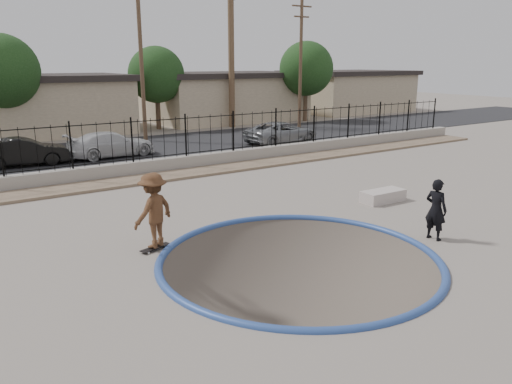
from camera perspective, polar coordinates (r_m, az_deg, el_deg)
The scene contains 23 objects.
ground at distance 23.85m, azimuth -15.02°, elevation -0.01°, with size 120.00×120.00×2.20m, color gray.
bowl_pit at distance 12.47m, azimuth 4.93°, elevation -7.71°, with size 6.84×6.84×1.80m, color #53493F, non-canonical shape.
coping_ring at distance 12.47m, azimuth 4.93°, elevation -7.71°, with size 7.04×7.04×0.20m, color #2A478B.
rock_strip at distance 21.02m, azimuth -12.70°, elevation 1.43°, with size 42.00×1.60×0.11m, color #947B61.
retaining_wall at distance 21.97m, azimuth -13.79°, elevation 2.59°, with size 42.00×0.45×0.60m, color gray.
fence at distance 21.76m, azimuth -13.98°, elevation 5.69°, with size 40.00×0.04×1.80m.
street at distance 28.31m, azimuth -18.51°, elevation 4.32°, with size 90.00×8.00×0.04m, color black.
house_center at distance 37.27m, azimuth -22.81°, elevation 9.30°, with size 10.60×8.60×3.90m.
house_east at distance 42.30m, azimuth -3.63°, elevation 10.90°, with size 12.60×8.60×3.90m.
house_east_far at distance 50.80m, azimuth 10.40°, elevation 11.32°, with size 11.60×8.60×3.90m.
palm_right at distance 37.41m, azimuth -2.89°, elevation 18.63°, with size 2.30×2.30×10.30m.
utility_pole_mid at distance 31.07m, azimuth -12.99°, elevation 14.71°, with size 1.70×0.24×9.50m.
utility_pole_right at distance 37.15m, azimuth 5.12°, elevation 14.56°, with size 1.70×0.24×9.00m.
street_tree_left at distance 33.23m, azimuth -27.10°, elevation 12.17°, with size 4.32×4.32×6.36m.
street_tree_mid at distance 36.84m, azimuth -11.33°, elevation 13.00°, with size 3.96×3.96×5.83m.
street_tree_right at distance 41.37m, azimuth 5.76°, elevation 13.84°, with size 4.32×4.32×6.36m.
skater at distance 12.99m, azimuth -11.62°, elevation -2.48°, with size 1.26×0.72×1.95m, color brown.
skateboard at distance 13.28m, azimuth -11.42°, elevation -6.24°, with size 0.89×0.44×0.07m.
videographer at distance 14.40m, azimuth 19.87°, elevation -1.89°, with size 0.62×0.41×1.70m, color black.
concrete_ledge at distance 17.94m, azimuth 14.30°, elevation -0.44°, with size 1.60×0.70×0.40m, color #B5A8A0.
car_b at distance 25.56m, azimuth -25.01°, elevation 4.18°, with size 1.38×3.95×1.30m, color black.
car_c at distance 26.48m, azimuth -16.19°, elevation 5.26°, with size 1.79×4.40×1.28m, color silver.
car_d at distance 29.81m, azimuth 2.95°, elevation 6.82°, with size 2.12×4.61×1.28m, color gray.
Camera 1 is at (-7.28, -9.95, 4.74)m, focal length 35.00 mm.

